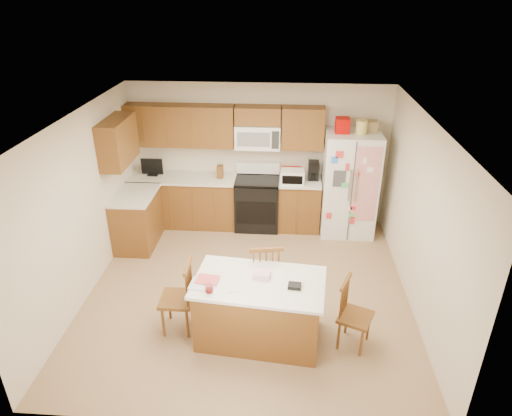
# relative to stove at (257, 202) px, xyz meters

# --- Properties ---
(ground) EXTENTS (4.50, 4.50, 0.00)m
(ground) POSITION_rel_stove_xyz_m (0.00, -1.94, -0.47)
(ground) COLOR #986F54
(ground) RESTS_ON ground
(room_shell) EXTENTS (4.60, 4.60, 2.52)m
(room_shell) POSITION_rel_stove_xyz_m (0.00, -1.94, 0.97)
(room_shell) COLOR beige
(room_shell) RESTS_ON ground
(cabinetry) EXTENTS (3.36, 1.56, 2.15)m
(cabinetry) POSITION_rel_stove_xyz_m (-0.98, -0.15, 0.44)
(cabinetry) COLOR brown
(cabinetry) RESTS_ON ground
(stove) EXTENTS (0.76, 0.65, 1.13)m
(stove) POSITION_rel_stove_xyz_m (0.00, 0.00, 0.00)
(stove) COLOR black
(stove) RESTS_ON ground
(refrigerator) EXTENTS (0.90, 0.79, 2.04)m
(refrigerator) POSITION_rel_stove_xyz_m (1.57, -0.06, 0.45)
(refrigerator) COLOR white
(refrigerator) RESTS_ON ground
(island) EXTENTS (1.62, 1.05, 0.93)m
(island) POSITION_rel_stove_xyz_m (0.21, -2.88, -0.05)
(island) COLOR brown
(island) RESTS_ON ground
(windsor_chair_left) EXTENTS (0.41, 0.43, 0.98)m
(windsor_chair_left) POSITION_rel_stove_xyz_m (-0.79, -2.79, -0.01)
(windsor_chair_left) COLOR brown
(windsor_chair_left) RESTS_ON ground
(windsor_chair_back) EXTENTS (0.50, 0.49, 1.03)m
(windsor_chair_back) POSITION_rel_stove_xyz_m (0.25, -2.29, 0.01)
(windsor_chair_back) COLOR brown
(windsor_chair_back) RESTS_ON ground
(windsor_chair_right) EXTENTS (0.49, 0.50, 0.90)m
(windsor_chair_right) POSITION_rel_stove_xyz_m (1.35, -2.92, -0.05)
(windsor_chair_right) COLOR brown
(windsor_chair_right) RESTS_ON ground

